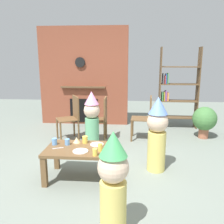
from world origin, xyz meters
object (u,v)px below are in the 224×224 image
Objects in this scene: paper_cup_near_left at (95,152)px; dining_chair_middle at (101,117)px; paper_plate_rear at (97,144)px; birthday_cake_slice at (77,140)px; paper_cup_far_right at (85,140)px; child_with_cone_hat at (113,183)px; bookshelf at (175,91)px; paper_plate_front at (80,151)px; paper_cup_near_right at (100,147)px; dining_chair_right at (146,115)px; dining_chair_left at (72,115)px; child_by_the_chairs at (92,118)px; potted_plant_tall at (205,120)px; paper_cup_far_left at (54,142)px; paper_cup_center at (67,142)px; child_in_pink at (157,132)px; coffee_table at (80,153)px.

dining_chair_middle is (-0.15, 1.80, 0.02)m from paper_cup_near_left.
birthday_cake_slice is (-0.31, 0.07, 0.03)m from paper_plate_rear.
child_with_cone_hat is (0.50, -1.27, 0.05)m from paper_cup_far_right.
paper_plate_front is (-1.69, -2.83, -0.43)m from bookshelf.
dining_chair_right is at bearing 69.00° from paper_cup_near_right.
bookshelf is at bearing 59.13° from paper_plate_front.
dining_chair_left reaches higher than paper_cup_near_left.
dining_chair_left is (-1.05, 2.68, -0.03)m from child_with_cone_hat.
child_by_the_chairs is 1.18× the size of dining_chair_right.
potted_plant_tall is (2.73, 0.31, -0.11)m from dining_chair_left.
dining_chair_left is (-0.42, 1.41, 0.02)m from birthday_cake_slice.
paper_cup_far_left reaches higher than birthday_cake_slice.
paper_cup_near_left is 0.49× the size of paper_plate_rear.
bookshelf reaches higher than potted_plant_tall.
potted_plant_tall is at bearing 36.64° from birthday_cake_slice.
bookshelf is 1.28m from dining_chair_right.
dining_chair_right reaches higher than paper_plate_front.
paper_cup_far_left is at bearing -176.58° from paper_cup_center.
dining_chair_left is (-0.73, 1.48, 0.06)m from paper_plate_rear.
birthday_cake_slice is 1.47m from dining_chair_left.
paper_cup_far_right is at bearing 132.17° from paper_cup_near_right.
birthday_cake_slice is (-0.12, 0.01, -0.01)m from paper_cup_far_right.
potted_plant_tall is at bearing -143.43° from child_in_pink.
bookshelf is at bearing 53.93° from birthday_cake_slice.
dining_chair_right is at bearing -35.76° from child_with_cone_hat.
child_in_pink is (0.54, 1.41, 0.04)m from child_with_cone_hat.
dining_chair_right is (0.90, 0.17, 0.00)m from dining_chair_middle.
potted_plant_tall is (1.15, 1.58, -0.19)m from child_in_pink.
paper_cup_near_right is 0.90m from child_in_pink.
paper_plate_front is at bearing 151.24° from paper_cup_near_left.
paper_plate_front is at bearing 1.54° from child_with_cone_hat.
child_in_pink reaches higher than dining_chair_middle.
coffee_table is (-1.73, -2.70, -0.51)m from bookshelf.
paper_plate_rear is (-0.08, 0.23, -0.05)m from paper_cup_near_right.
bookshelf is at bearing 122.25° from potted_plant_tall.
paper_cup_near_left is 1.07× the size of paper_cup_center.
child_in_pink is at bearing 6.74° from birthday_cake_slice.
child_with_cone_hat is at bearing -61.89° from paper_plate_front.
child_by_the_chairs is (-0.27, 1.43, 0.07)m from paper_cup_near_left.
child_in_pink is at bearing 97.42° from dining_chair_right.
paper_cup_far_right is 0.09× the size of child_in_pink.
coffee_table is at bearing -13.02° from paper_cup_far_left.
dining_chair_left is (-0.31, 1.51, 0.02)m from paper_cup_center.
paper_plate_rear is 0.89m from child_in_pink.
child_by_the_chairs reaches higher than coffee_table.
dining_chair_right is at bearing 54.67° from birthday_cake_slice.
paper_cup_center is 0.91× the size of paper_cup_far_left.
paper_cup_near_left is 0.09× the size of child_by_the_chairs.
dining_chair_left is at bearing -173.50° from potted_plant_tall.
paper_cup_near_left reaches higher than paper_plate_rear.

